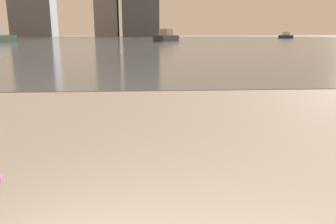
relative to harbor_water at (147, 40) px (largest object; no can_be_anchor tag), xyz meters
The scene contains 3 objects.
harbor_water is the anchor object (origin of this frame).
harbor_boat_1 12.43m from the harbor_water, 76.64° to the right, with size 4.06×4.94×1.81m.
harbor_boat_3 35.94m from the harbor_water, 24.82° to the left, with size 2.11×4.15×1.49m.
Camera 1 is at (-0.10, 0.04, 1.22)m, focal length 35.00 mm.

